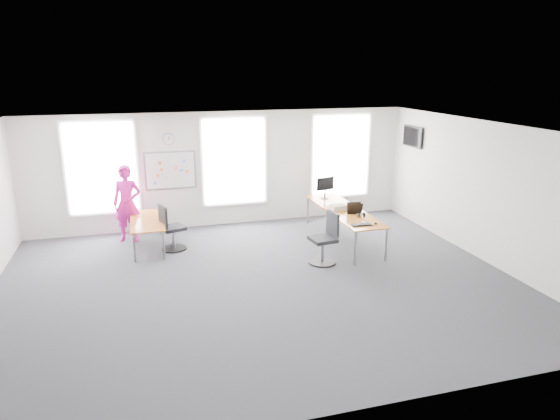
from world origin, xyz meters
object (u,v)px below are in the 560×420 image
object	(u,v)px
desk_right	(343,211)
headphones	(361,215)
monitor	(325,186)
chair_right	(325,241)
desk_left	(147,222)
chair_left	(170,230)
keyboard	(362,225)
person	(127,204)

from	to	relation	value
desk_right	headphones	distance (m)	0.74
monitor	chair_right	bearing A→B (deg)	-122.49
desk_left	monitor	world-z (taller)	monitor
headphones	monitor	xyz separation A→B (m)	(-0.17, 1.82, 0.29)
monitor	chair_left	bearing A→B (deg)	177.05
desk_right	headphones	world-z (taller)	headphones
monitor	headphones	bearing A→B (deg)	-96.46
desk_right	keyboard	distance (m)	1.28
monitor	keyboard	bearing A→B (deg)	-103.30
chair_left	headphones	distance (m)	4.38
chair_right	keyboard	distance (m)	0.88
chair_right	chair_left	xyz separation A→B (m)	(-3.14, 1.71, -0.02)
chair_left	headphones	world-z (taller)	chair_left
desk_left	keyboard	size ratio (longest dim) A/B	4.19
desk_right	chair_right	distance (m)	1.57
person	monitor	world-z (taller)	person
desk_right	monitor	size ratio (longest dim) A/B	5.68
chair_right	keyboard	world-z (taller)	chair_right
chair_right	monitor	world-z (taller)	monitor
chair_left	monitor	bearing A→B (deg)	-97.67
desk_right	chair_left	bearing A→B (deg)	173.46
desk_left	chair_left	distance (m)	0.61
desk_left	headphones	size ratio (longest dim) A/B	9.84
person	headphones	size ratio (longest dim) A/B	9.87
desk_left	headphones	world-z (taller)	headphones
keyboard	monitor	distance (m)	2.40
desk_right	desk_left	distance (m)	4.64
desk_left	chair_right	size ratio (longest dim) A/B	1.66
desk_left	monitor	xyz separation A→B (m)	(4.53, 0.33, 0.50)
desk_left	person	world-z (taller)	person
keyboard	desk_right	bearing A→B (deg)	90.31
desk_right	person	size ratio (longest dim) A/B	1.72
keyboard	headphones	bearing A→B (deg)	72.50
keyboard	desk_left	bearing A→B (deg)	160.52
chair_left	desk_left	bearing A→B (deg)	42.23
headphones	person	bearing A→B (deg)	142.35
person	headphones	world-z (taller)	person
chair_left	person	world-z (taller)	person
desk_left	chair_right	world-z (taller)	chair_right
chair_left	person	xyz separation A→B (m)	(-0.92, 0.93, 0.46)
headphones	monitor	distance (m)	1.85
desk_right	headphones	bearing A→B (deg)	-80.21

